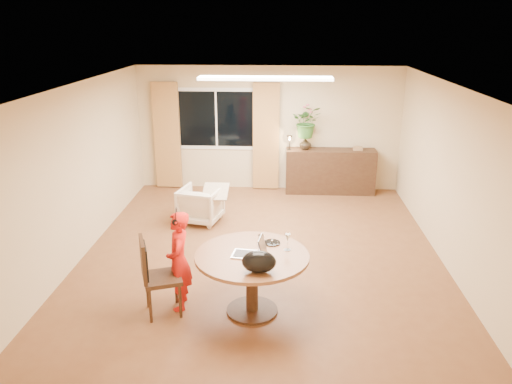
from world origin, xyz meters
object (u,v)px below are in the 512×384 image
(dining_table, at_px, (252,267))
(dining_chair, at_px, (162,276))
(armchair, at_px, (201,205))
(sideboard, at_px, (330,171))
(child, at_px, (179,261))

(dining_table, distance_m, dining_chair, 1.10)
(armchair, bearing_deg, sideboard, -131.23)
(child, bearing_deg, dining_chair, -57.35)
(armchair, xyz_separation_m, sideboard, (2.46, 1.78, 0.14))
(dining_chair, height_order, armchair, dining_chair)
(child, distance_m, sideboard, 5.14)
(dining_chair, relative_size, sideboard, 0.55)
(sideboard, bearing_deg, child, -116.17)
(dining_table, height_order, dining_chair, dining_chair)
(dining_table, height_order, armchair, dining_table)
(dining_table, bearing_deg, sideboard, 73.92)
(dining_table, relative_size, armchair, 1.95)
(dining_table, relative_size, child, 1.09)
(child, height_order, sideboard, child)
(sideboard, bearing_deg, dining_table, -106.08)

